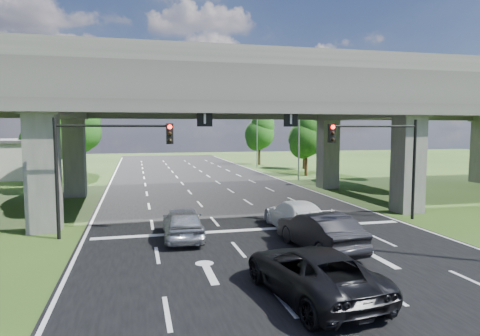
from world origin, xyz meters
name	(u,v)px	position (x,y,z in m)	size (l,w,h in m)	color
ground	(276,247)	(0.00, 0.00, 0.00)	(160.00, 160.00, 0.00)	#2B4817
road	(230,208)	(0.00, 10.00, 0.01)	(18.00, 120.00, 0.03)	black
overpass	(224,94)	(0.00, 12.00, 7.92)	(80.00, 15.00, 10.00)	#312F2D
signal_right	(383,151)	(7.82, 3.94, 4.19)	(5.76, 0.54, 6.00)	black
signal_left	(102,154)	(-7.82, 3.94, 4.19)	(5.76, 0.54, 6.00)	black
streetlight_far	(295,125)	(10.10, 24.00, 5.85)	(3.38, 0.25, 10.00)	gray
streetlight_beyond	(254,126)	(10.10, 40.00, 5.85)	(3.38, 0.25, 10.00)	gray
tree_left_near	(53,135)	(-13.95, 26.00, 4.82)	(4.50, 4.50, 7.80)	black
tree_left_mid	(38,140)	(-16.95, 34.00, 4.17)	(3.91, 3.90, 6.76)	black
tree_left_far	(83,131)	(-12.95, 42.00, 5.14)	(4.80, 4.80, 8.32)	black
tree_right_near	(307,137)	(13.05, 28.00, 4.50)	(4.20, 4.20, 7.28)	black
tree_right_mid	(305,138)	(16.05, 36.00, 4.17)	(3.91, 3.90, 6.76)	black
tree_right_far	(260,133)	(12.05, 44.00, 4.82)	(4.50, 4.50, 7.80)	black
car_silver	(183,223)	(-4.02, 2.47, 0.84)	(1.91, 4.74, 1.61)	#B0B3B8
car_dark	(319,231)	(1.69, -0.97, 0.89)	(1.82, 5.23, 1.72)	black
car_white	(296,215)	(2.08, 3.00, 0.82)	(2.22, 5.46, 1.59)	white
car_trailing	(312,272)	(-0.76, -5.82, 0.84)	(2.69, 5.84, 1.62)	black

